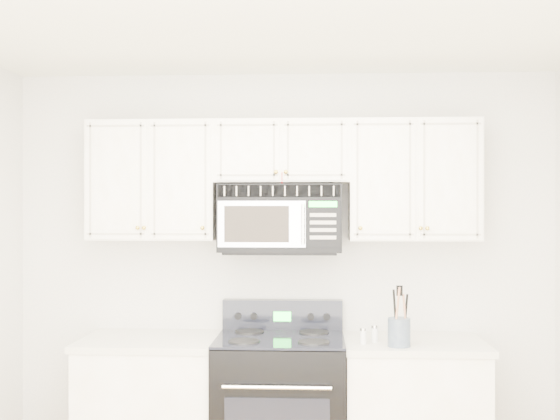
{
  "coord_description": "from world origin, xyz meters",
  "views": [
    {
      "loc": [
        0.22,
        -2.84,
        1.72
      ],
      "look_at": [
        0.0,
        1.3,
        1.71
      ],
      "focal_mm": 45.0,
      "sensor_mm": 36.0,
      "label": 1
    }
  ],
  "objects": [
    {
      "name": "range",
      "position": [
        -0.01,
        1.42,
        0.48
      ],
      "size": [
        0.78,
        0.71,
        1.12
      ],
      "color": "black",
      "rests_on": "ground"
    },
    {
      "name": "base_cabinet_left",
      "position": [
        -0.8,
        1.44,
        0.43
      ],
      "size": [
        0.86,
        0.65,
        0.92
      ],
      "color": "white",
      "rests_on": "ground"
    },
    {
      "name": "utensil_crock",
      "position": [
        0.69,
        1.24,
        1.01
      ],
      "size": [
        0.13,
        0.13,
        0.35
      ],
      "color": "#4E5E6C",
      "rests_on": "base_cabinet_right"
    },
    {
      "name": "microwave",
      "position": [
        -0.01,
        1.55,
        1.66
      ],
      "size": [
        0.76,
        0.43,
        0.42
      ],
      "color": "black",
      "rests_on": "ground"
    },
    {
      "name": "shaker_salt",
      "position": [
        0.49,
        1.3,
        0.97
      ],
      "size": [
        0.04,
        0.04,
        0.09
      ],
      "color": "silver",
      "rests_on": "base_cabinet_right"
    },
    {
      "name": "shaker_pepper",
      "position": [
        0.56,
        1.36,
        0.97
      ],
      "size": [
        0.04,
        0.04,
        0.1
      ],
      "color": "silver",
      "rests_on": "base_cabinet_right"
    },
    {
      "name": "room",
      "position": [
        0.0,
        0.0,
        1.3
      ],
      "size": [
        3.51,
        3.51,
        2.61
      ],
      "color": "#A2743F",
      "rests_on": "ground"
    },
    {
      "name": "upper_cabinets",
      "position": [
        0.0,
        1.58,
        1.93
      ],
      "size": [
        2.44,
        0.37,
        0.75
      ],
      "color": "white",
      "rests_on": "ground"
    }
  ]
}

